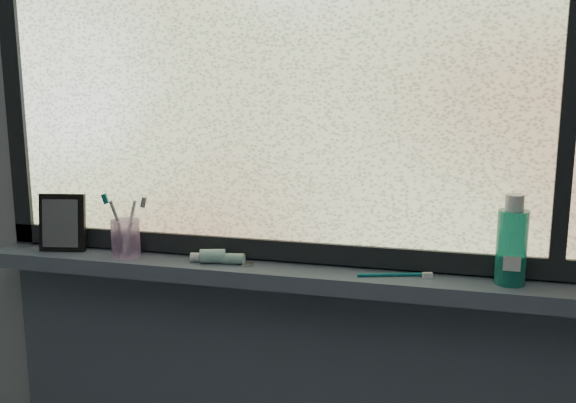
# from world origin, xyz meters

# --- Properties ---
(wall_back) EXTENTS (3.00, 0.01, 2.50)m
(wall_back) POSITION_xyz_m (0.00, 1.30, 1.25)
(wall_back) COLOR #9EA3A8
(wall_back) RESTS_ON ground
(windowsill) EXTENTS (1.62, 0.14, 0.04)m
(windowsill) POSITION_xyz_m (0.00, 1.23, 1.00)
(windowsill) COLOR #4F5969
(windowsill) RESTS_ON wall_back
(window_pane) EXTENTS (1.50, 0.01, 1.00)m
(window_pane) POSITION_xyz_m (0.00, 1.28, 1.53)
(window_pane) COLOR silver
(window_pane) RESTS_ON wall_back
(frame_bottom) EXTENTS (1.60, 0.03, 0.05)m
(frame_bottom) POSITION_xyz_m (0.00, 1.28, 1.05)
(frame_bottom) COLOR black
(frame_bottom) RESTS_ON windowsill
(frame_left) EXTENTS (0.05, 0.03, 1.10)m
(frame_left) POSITION_xyz_m (-0.78, 1.28, 1.53)
(frame_left) COLOR black
(frame_left) RESTS_ON wall_back
(frame_mullion) EXTENTS (0.03, 0.03, 1.00)m
(frame_mullion) POSITION_xyz_m (0.60, 1.28, 1.53)
(frame_mullion) COLOR black
(frame_mullion) RESTS_ON wall_back
(vanity_mirror) EXTENTS (0.13, 0.08, 0.15)m
(vanity_mirror) POSITION_xyz_m (-0.63, 1.23, 1.10)
(vanity_mirror) COLOR black
(vanity_mirror) RESTS_ON windowsill
(toothpaste_tube) EXTENTS (0.20, 0.08, 0.04)m
(toothpaste_tube) POSITION_xyz_m (-0.18, 1.22, 1.04)
(toothpaste_tube) COLOR white
(toothpaste_tube) RESTS_ON windowsill
(toothbrush_cup) EXTENTS (0.09, 0.09, 0.10)m
(toothbrush_cup) POSITION_xyz_m (-0.44, 1.22, 1.07)
(toothbrush_cup) COLOR #DDB0E9
(toothbrush_cup) RESTS_ON windowsill
(toothbrush_lying) EXTENTS (0.18, 0.07, 0.01)m
(toothbrush_lying) POSITION_xyz_m (0.24, 1.22, 1.03)
(toothbrush_lying) COLOR #0C6B70
(toothbrush_lying) RESTS_ON windowsill
(mouthwash_bottle) EXTENTS (0.08, 0.08, 0.17)m
(mouthwash_bottle) POSITION_xyz_m (0.50, 1.24, 1.12)
(mouthwash_bottle) COLOR teal
(mouthwash_bottle) RESTS_ON windowsill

